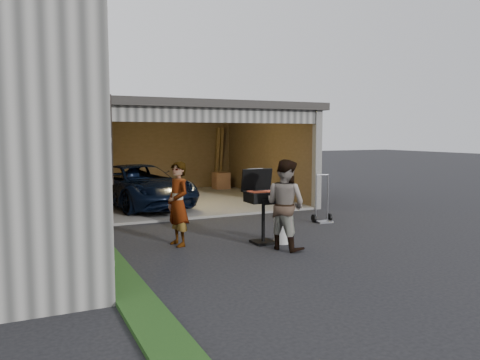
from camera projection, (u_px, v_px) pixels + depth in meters
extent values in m
plane|color=black|center=(246.00, 254.00, 8.05)|extent=(80.00, 80.00, 0.00)
cube|color=#193814|center=(128.00, 288.00, 6.19)|extent=(0.50, 8.00, 0.06)
cube|color=#605E59|center=(174.00, 201.00, 14.21)|extent=(6.50, 6.00, 0.06)
cube|color=#4C3C23|center=(149.00, 154.00, 16.71)|extent=(6.50, 0.15, 2.70)
cube|color=#4C3C23|center=(266.00, 156.00, 15.44)|extent=(0.15, 6.00, 2.70)
cube|color=#4C3C23|center=(61.00, 160.00, 12.72)|extent=(0.15, 6.00, 2.70)
cube|color=#2D2B28|center=(173.00, 109.00, 13.94)|extent=(6.80, 6.30, 0.20)
cube|color=#474744|center=(209.00, 115.00, 11.34)|extent=(6.50, 0.16, 0.36)
cube|color=beige|center=(192.00, 113.00, 12.43)|extent=(6.00, 2.40, 0.06)
cube|color=#474744|center=(317.00, 160.00, 12.78)|extent=(0.20, 0.18, 2.70)
cube|color=brown|center=(77.00, 188.00, 15.07)|extent=(0.60, 0.50, 0.50)
cube|color=brown|center=(77.00, 174.00, 15.02)|extent=(0.50, 0.45, 0.45)
cube|color=brown|center=(221.00, 181.00, 17.11)|extent=(0.55, 0.50, 0.60)
cube|color=brown|center=(219.00, 157.00, 17.65)|extent=(0.24, 0.43, 2.20)
imported|color=black|center=(139.00, 188.00, 12.95)|extent=(2.77, 4.46, 1.15)
imported|color=#A6BAD0|center=(178.00, 204.00, 8.62)|extent=(0.48, 0.63, 1.56)
imported|color=#3D2218|center=(285.00, 205.00, 8.36)|extent=(0.87, 0.96, 1.62)
cube|color=black|center=(263.00, 242.00, 8.87)|extent=(0.40, 0.40, 0.05)
cylinder|color=black|center=(263.00, 221.00, 8.83)|extent=(0.07, 0.07, 0.80)
cube|color=black|center=(263.00, 197.00, 8.78)|extent=(0.63, 0.44, 0.19)
cube|color=#59595B|center=(263.00, 193.00, 8.77)|extent=(0.57, 0.38, 0.01)
cube|color=black|center=(257.00, 180.00, 9.00)|extent=(0.63, 0.11, 0.44)
cylinder|color=silver|center=(282.00, 231.00, 8.87)|extent=(0.41, 0.41, 0.48)
cube|color=brown|center=(94.00, 228.00, 8.17)|extent=(0.22, 0.79, 0.87)
cube|color=gray|center=(324.00, 222.00, 10.92)|extent=(0.39, 0.26, 0.04)
cylinder|color=black|center=(314.00, 218.00, 10.96)|extent=(0.06, 0.19, 0.19)
cylinder|color=black|center=(329.00, 217.00, 11.10)|extent=(0.06, 0.19, 0.19)
cylinder|color=gray|center=(316.00, 198.00, 10.93)|extent=(0.03, 0.03, 1.11)
cylinder|color=gray|center=(328.00, 197.00, 11.04)|extent=(0.03, 0.03, 1.11)
cylinder|color=gray|center=(322.00, 175.00, 10.93)|extent=(0.32, 0.06, 0.03)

